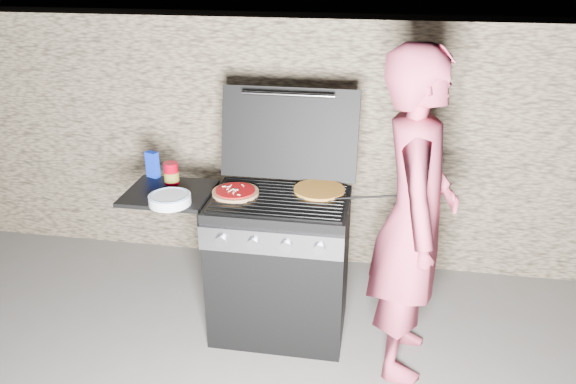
% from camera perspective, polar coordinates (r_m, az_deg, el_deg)
% --- Properties ---
extents(ground, '(50.00, 50.00, 0.00)m').
position_cam_1_polar(ground, '(3.70, -0.78, -13.48)').
color(ground, '#5E5852').
extents(stone_wall, '(8.00, 0.35, 1.80)m').
position_cam_1_polar(stone_wall, '(4.20, 1.71, 5.22)').
color(stone_wall, '#9D8868').
rests_on(stone_wall, ground).
extents(gas_grill, '(1.34, 0.79, 0.91)m').
position_cam_1_polar(gas_grill, '(3.49, -4.90, -7.09)').
color(gas_grill, black).
rests_on(gas_grill, ground).
extents(pizza_topped, '(0.33, 0.33, 0.03)m').
position_cam_1_polar(pizza_topped, '(3.28, -5.36, 0.04)').
color(pizza_topped, gold).
rests_on(pizza_topped, gas_grill).
extents(pizza_plain, '(0.37, 0.37, 0.02)m').
position_cam_1_polar(pizza_plain, '(3.31, 3.19, 0.24)').
color(pizza_plain, gold).
rests_on(pizza_plain, gas_grill).
extents(sauce_jar, '(0.12, 0.12, 0.14)m').
position_cam_1_polar(sauce_jar, '(3.48, -11.77, 1.88)').
color(sauce_jar, '#910010').
rests_on(sauce_jar, gas_grill).
extents(blue_carton, '(0.09, 0.07, 0.17)m').
position_cam_1_polar(blue_carton, '(3.60, -13.60, 2.72)').
color(blue_carton, '#0927C2').
rests_on(blue_carton, gas_grill).
extents(plate_stack, '(0.24, 0.24, 0.05)m').
position_cam_1_polar(plate_stack, '(3.23, -11.92, -0.74)').
color(plate_stack, silver).
rests_on(plate_stack, gas_grill).
extents(person, '(0.46, 0.69, 1.84)m').
position_cam_1_polar(person, '(3.04, 12.67, -2.69)').
color(person, '#AE3C54').
rests_on(person, ground).
extents(tongs, '(0.45, 0.06, 0.09)m').
position_cam_1_polar(tongs, '(3.16, 8.66, -0.48)').
color(tongs, black).
rests_on(tongs, gas_grill).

